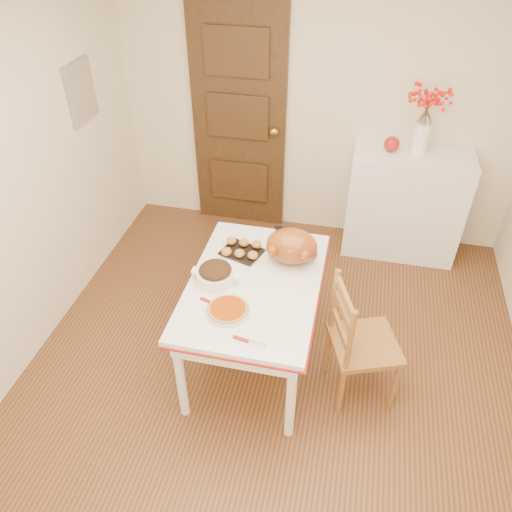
% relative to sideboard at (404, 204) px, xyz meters
% --- Properties ---
extents(floor, '(3.50, 4.00, 0.00)m').
position_rel_sideboard_xyz_m(floor, '(-0.84, -1.78, -0.49)').
color(floor, '#452B10').
rests_on(floor, ground).
extents(wall_back, '(3.50, 0.00, 2.50)m').
position_rel_sideboard_xyz_m(wall_back, '(-0.84, 0.22, 0.76)').
color(wall_back, beige).
rests_on(wall_back, ground).
extents(door_back, '(0.85, 0.06, 2.06)m').
position_rel_sideboard_xyz_m(door_back, '(-1.54, 0.19, 0.54)').
color(door_back, black).
rests_on(door_back, ground).
extents(photo_board, '(0.03, 0.35, 0.45)m').
position_rel_sideboard_xyz_m(photo_board, '(-2.57, -0.58, 1.01)').
color(photo_board, '#A6A28A').
rests_on(photo_board, ground).
extents(sideboard, '(0.98, 0.44, 0.98)m').
position_rel_sideboard_xyz_m(sideboard, '(0.00, 0.00, 0.00)').
color(sideboard, white).
rests_on(sideboard, floor).
extents(kitchen_table, '(0.85, 1.25, 0.75)m').
position_rel_sideboard_xyz_m(kitchen_table, '(-1.00, -1.59, -0.12)').
color(kitchen_table, white).
rests_on(kitchen_table, floor).
extents(chair_oak, '(0.53, 0.53, 0.93)m').
position_rel_sideboard_xyz_m(chair_oak, '(-0.25, -1.68, -0.02)').
color(chair_oak, olive).
rests_on(chair_oak, floor).
extents(berry_vase, '(0.28, 0.28, 0.55)m').
position_rel_sideboard_xyz_m(berry_vase, '(0.02, 0.00, 0.77)').
color(berry_vase, white).
rests_on(berry_vase, sideboard).
extents(apple, '(0.13, 0.13, 0.13)m').
position_rel_sideboard_xyz_m(apple, '(-0.20, 0.00, 0.56)').
color(apple, maroon).
rests_on(apple, sideboard).
extents(turkey_platter, '(0.46, 0.41, 0.25)m').
position_rel_sideboard_xyz_m(turkey_platter, '(-0.80, -1.33, 0.38)').
color(turkey_platter, '#9A4C1A').
rests_on(turkey_platter, kitchen_table).
extents(pumpkin_pie, '(0.29, 0.29, 0.05)m').
position_rel_sideboard_xyz_m(pumpkin_pie, '(-1.09, -1.88, 0.28)').
color(pumpkin_pie, '#963200').
rests_on(pumpkin_pie, kitchen_table).
extents(stuffing_dish, '(0.35, 0.30, 0.12)m').
position_rel_sideboard_xyz_m(stuffing_dish, '(-1.24, -1.62, 0.31)').
color(stuffing_dish, '#382411').
rests_on(stuffing_dish, kitchen_table).
extents(rolls_tray, '(0.31, 0.28, 0.07)m').
position_rel_sideboard_xyz_m(rolls_tray, '(-1.15, -1.30, 0.29)').
color(rolls_tray, '#BE7B33').
rests_on(rolls_tray, kitchen_table).
extents(pie_server, '(0.21, 0.09, 0.01)m').
position_rel_sideboard_xyz_m(pie_server, '(-0.91, -2.09, 0.26)').
color(pie_server, silver).
rests_on(pie_server, kitchen_table).
extents(carving_knife, '(0.26, 0.13, 0.01)m').
position_rel_sideboard_xyz_m(carving_knife, '(-1.17, -1.84, 0.26)').
color(carving_knife, silver).
rests_on(carving_knife, kitchen_table).
extents(drinking_glass, '(0.07, 0.07, 0.10)m').
position_rel_sideboard_xyz_m(drinking_glass, '(-0.94, -1.09, 0.30)').
color(drinking_glass, white).
rests_on(drinking_glass, kitchen_table).
extents(shaker_pair, '(0.09, 0.05, 0.08)m').
position_rel_sideboard_xyz_m(shaker_pair, '(-0.72, -1.15, 0.30)').
color(shaker_pair, white).
rests_on(shaker_pair, kitchen_table).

